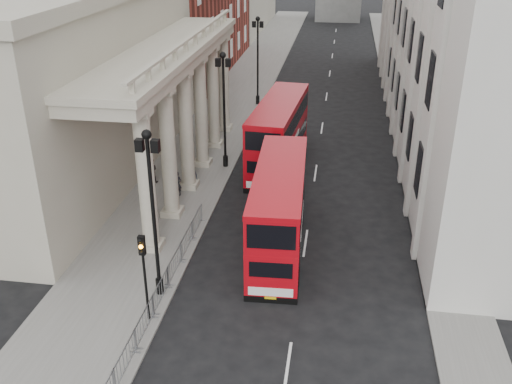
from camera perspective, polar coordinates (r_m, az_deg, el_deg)
name	(u,v)px	position (r m, az deg, el deg)	size (l,w,h in m)	color
ground	(146,352)	(25.32, -10.97, -15.40)	(260.00, 260.00, 0.00)	black
sidewalk_west	(221,122)	(51.60, -3.48, 6.97)	(6.00, 140.00, 0.12)	slate
sidewalk_east	(410,131)	(50.91, 15.11, 5.86)	(3.00, 140.00, 0.12)	slate
kerb	(254,124)	(51.09, -0.22, 6.84)	(0.20, 140.00, 0.14)	slate
portico_building	(76,89)	(41.39, -17.59, 9.76)	(9.00, 28.00, 12.00)	#A6A08B
lamp_post_south	(153,204)	(25.93, -10.31, -1.22)	(1.05, 0.44, 8.32)	black
lamp_post_mid	(224,103)	(40.34, -3.22, 8.90)	(1.05, 0.44, 8.32)	black
lamp_post_north	(258,55)	(55.63, 0.18, 13.56)	(1.05, 0.44, 8.32)	black
traffic_light	(143,263)	(25.13, -11.19, -6.96)	(0.28, 0.33, 4.30)	black
crowd_barriers	(153,306)	(26.63, -10.27, -11.15)	(0.50, 18.75, 1.10)	gray
bus_near	(279,208)	(30.75, 2.32, -1.59)	(3.03, 10.75, 4.60)	#B10811
bus_far	(279,132)	(41.69, 2.29, 5.98)	(3.48, 11.22, 4.77)	#A80710
pedestrian_a	(177,184)	(37.44, -7.86, 0.83)	(0.59, 0.39, 1.61)	black
pedestrian_b	(151,171)	(39.57, -10.42, 2.11)	(0.83, 0.65, 1.71)	black
pedestrian_c	(191,175)	(38.49, -6.53, 1.74)	(0.86, 0.56, 1.76)	black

